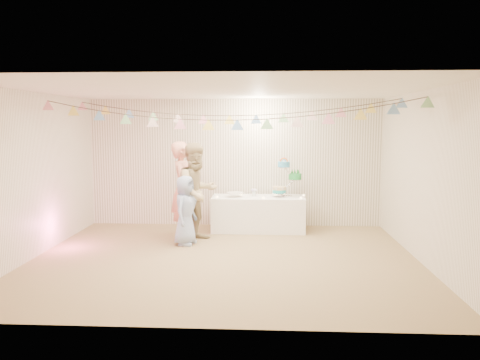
{
  "coord_description": "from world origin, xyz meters",
  "views": [
    {
      "loc": [
        0.62,
        -7.08,
        2.1
      ],
      "look_at": [
        0.2,
        0.8,
        1.15
      ],
      "focal_mm": 35.0,
      "sensor_mm": 36.0,
      "label": 1
    }
  ],
  "objects_px": {
    "cake_stand": "(287,175)",
    "person_adult_a": "(183,189)",
    "person_adult_b": "(197,192)",
    "table": "(258,214)",
    "person_child": "(185,210)"
  },
  "relations": [
    {
      "from": "cake_stand",
      "to": "person_adult_a",
      "type": "bearing_deg",
      "value": -163.58
    },
    {
      "from": "table",
      "to": "person_adult_b",
      "type": "distance_m",
      "value": 1.47
    },
    {
      "from": "table",
      "to": "cake_stand",
      "type": "xyz_separation_m",
      "value": [
        0.55,
        0.05,
        0.77
      ]
    },
    {
      "from": "table",
      "to": "person_child",
      "type": "xyz_separation_m",
      "value": [
        -1.25,
        -1.13,
        0.27
      ]
    },
    {
      "from": "cake_stand",
      "to": "person_adult_b",
      "type": "xyz_separation_m",
      "value": [
        -1.64,
        -0.88,
        -0.22
      ]
    },
    {
      "from": "person_adult_b",
      "to": "person_child",
      "type": "bearing_deg",
      "value": -163.34
    },
    {
      "from": "person_adult_a",
      "to": "person_adult_b",
      "type": "height_order",
      "value": "person_adult_a"
    },
    {
      "from": "table",
      "to": "person_adult_a",
      "type": "distance_m",
      "value": 1.59
    },
    {
      "from": "cake_stand",
      "to": "person_adult_b",
      "type": "bearing_deg",
      "value": -151.72
    },
    {
      "from": "table",
      "to": "person_adult_a",
      "type": "xyz_separation_m",
      "value": [
        -1.39,
        -0.52,
        0.55
      ]
    },
    {
      "from": "person_adult_b",
      "to": "person_adult_a",
      "type": "bearing_deg",
      "value": 90.07
    },
    {
      "from": "person_adult_a",
      "to": "person_adult_b",
      "type": "bearing_deg",
      "value": -135.08
    },
    {
      "from": "cake_stand",
      "to": "person_adult_a",
      "type": "xyz_separation_m",
      "value": [
        -1.94,
        -0.57,
        -0.22
      ]
    },
    {
      "from": "cake_stand",
      "to": "table",
      "type": "bearing_deg",
      "value": -174.81
    },
    {
      "from": "person_child",
      "to": "person_adult_a",
      "type": "bearing_deg",
      "value": 27.02
    }
  ]
}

